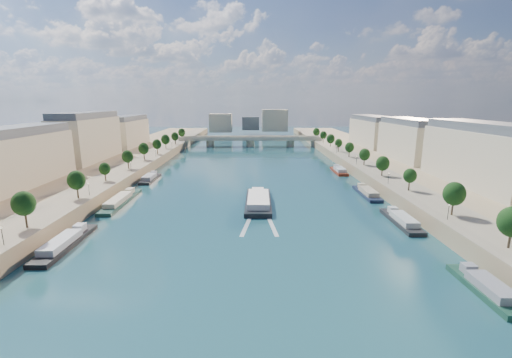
{
  "coord_description": "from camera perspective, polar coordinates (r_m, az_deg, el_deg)",
  "views": [
    {
      "loc": [
        1.13,
        -39.48,
        35.49
      ],
      "look_at": [
        2.81,
        93.97,
        5.0
      ],
      "focal_mm": 24.0,
      "sensor_mm": 36.0,
      "label": 1
    }
  ],
  "objects": [
    {
      "name": "pave_right",
      "position": [
        153.31,
        20.67,
        0.58
      ],
      "size": [
        14.0,
        520.0,
        0.1
      ],
      "primitive_type": "cube",
      "color": "gray",
      "rests_on": "quay_right"
    },
    {
      "name": "bridge",
      "position": [
        274.11,
        -0.96,
        6.5
      ],
      "size": [
        112.0,
        12.0,
        8.15
      ],
      "color": "#C1B79E",
      "rests_on": "ground"
    },
    {
      "name": "tour_barge",
      "position": [
        120.16,
        0.38,
        -3.7
      ],
      "size": [
        9.51,
        30.97,
        4.18
      ],
      "rotation": [
        0.0,
        0.0,
        -0.02
      ],
      "color": "black",
      "rests_on": "ground"
    },
    {
      "name": "moored_barges_left",
      "position": [
        108.95,
        -26.23,
        -7.06
      ],
      "size": [
        5.0,
        155.66,
        3.6
      ],
      "color": "#161A31",
      "rests_on": "ground"
    },
    {
      "name": "buildings_right",
      "position": [
        174.19,
        28.19,
        5.07
      ],
      "size": [
        16.0,
        226.0,
        23.2
      ],
      "color": "beige",
      "rests_on": "ground"
    },
    {
      "name": "quay_right",
      "position": [
        159.89,
        25.61,
        -0.32
      ],
      "size": [
        44.0,
        520.0,
        5.0
      ],
      "primitive_type": "cube",
      "color": "#9E8460",
      "rests_on": "ground"
    },
    {
      "name": "quay_left",
      "position": [
        160.91,
        -27.73,
        -0.46
      ],
      "size": [
        44.0,
        520.0,
        5.0
      ],
      "primitive_type": "cube",
      "color": "#9E8460",
      "rests_on": "ground"
    },
    {
      "name": "ground",
      "position": [
        143.93,
        -1.15,
        -1.41
      ],
      "size": [
        700.0,
        700.0,
        0.0
      ],
      "primitive_type": "plane",
      "color": "#0C2C39",
      "rests_on": "ground"
    },
    {
      "name": "skyline",
      "position": [
        359.61,
        -0.4,
        9.55
      ],
      "size": [
        79.0,
        42.0,
        22.0
      ],
      "color": "beige",
      "rests_on": "ground"
    },
    {
      "name": "lamps_right",
      "position": [
        155.82,
        18.55,
        1.95
      ],
      "size": [
        0.36,
        200.36,
        4.28
      ],
      "color": "black",
      "rests_on": "ground"
    },
    {
      "name": "pave_left",
      "position": [
        154.15,
        -22.86,
        0.46
      ],
      "size": [
        14.0,
        520.0,
        0.1
      ],
      "primitive_type": "cube",
      "color": "gray",
      "rests_on": "quay_left"
    },
    {
      "name": "wake",
      "position": [
        104.83,
        0.56,
        -6.91
      ],
      "size": [
        10.76,
        25.99,
        0.04
      ],
      "color": "silver",
      "rests_on": "ground"
    },
    {
      "name": "trees_left",
      "position": [
        154.25,
        -22.07,
        2.59
      ],
      "size": [
        4.8,
        268.8,
        8.26
      ],
      "color": "#382B1E",
      "rests_on": "ground"
    },
    {
      "name": "buildings_left",
      "position": [
        175.29,
        -30.27,
        4.89
      ],
      "size": [
        16.0,
        226.0,
        23.2
      ],
      "color": "beige",
      "rests_on": "ground"
    },
    {
      "name": "lamps_left",
      "position": [
        142.86,
        -22.76,
        0.67
      ],
      "size": [
        0.36,
        200.36,
        4.28
      ],
      "color": "black",
      "rests_on": "ground"
    },
    {
      "name": "trees_right",
      "position": [
        160.85,
        18.89,
        3.23
      ],
      "size": [
        4.8,
        268.8,
        8.26
      ],
      "color": "#382B1E",
      "rests_on": "ground"
    },
    {
      "name": "moored_barges_right",
      "position": [
        109.84,
        23.31,
        -6.61
      ],
      "size": [
        5.0,
        163.37,
        3.6
      ],
      "color": "black",
      "rests_on": "ground"
    }
  ]
}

